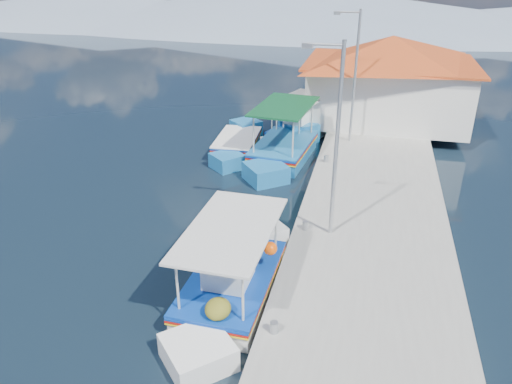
# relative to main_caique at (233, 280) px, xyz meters

# --- Properties ---
(ground) EXTENTS (160.00, 160.00, 0.00)m
(ground) POSITION_rel_main_caique_xyz_m (-2.27, 1.19, -0.46)
(ground) COLOR black
(ground) RESTS_ON ground
(quay) EXTENTS (5.00, 44.00, 0.50)m
(quay) POSITION_rel_main_caique_xyz_m (3.63, 7.19, -0.21)
(quay) COLOR #98968E
(quay) RESTS_ON ground
(bollards) EXTENTS (0.20, 17.20, 0.30)m
(bollards) POSITION_rel_main_caique_xyz_m (1.53, 6.44, 0.19)
(bollards) COLOR #A5A8AD
(bollards) RESTS_ON quay
(main_caique) EXTENTS (2.26, 7.33, 2.41)m
(main_caique) POSITION_rel_main_caique_xyz_m (0.00, 0.00, 0.00)
(main_caique) COLOR white
(main_caique) RESTS_ON ground
(caique_green_canopy) EXTENTS (2.71, 7.54, 2.83)m
(caique_green_canopy) POSITION_rel_main_caique_xyz_m (-0.56, 10.46, -0.04)
(caique_green_canopy) COLOR #1B68A6
(caique_green_canopy) RESTS_ON ground
(caique_blue_hull) EXTENTS (2.07, 6.15, 1.10)m
(caique_blue_hull) POSITION_rel_main_caique_xyz_m (-2.91, 10.91, -0.17)
(caique_blue_hull) COLOR #1B68A6
(caique_blue_hull) RESTS_ON ground
(caique_far) EXTENTS (3.36, 6.32, 2.34)m
(caique_far) POSITION_rel_main_caique_xyz_m (-0.30, 13.41, -0.03)
(caique_far) COLOR white
(caique_far) RESTS_ON ground
(harbor_building) EXTENTS (10.49, 10.49, 4.40)m
(harbor_building) POSITION_rel_main_caique_xyz_m (3.93, 16.19, 2.31)
(harbor_building) COLOR silver
(harbor_building) RESTS_ON quay
(lamp_post_near) EXTENTS (1.21, 0.14, 6.00)m
(lamp_post_near) POSITION_rel_main_caique_xyz_m (2.24, 3.19, 3.39)
(lamp_post_near) COLOR #A5A8AD
(lamp_post_near) RESTS_ON quay
(lamp_post_far) EXTENTS (1.21, 0.14, 6.00)m
(lamp_post_far) POSITION_rel_main_caique_xyz_m (2.24, 12.19, 3.39)
(lamp_post_far) COLOR #A5A8AD
(lamp_post_far) RESTS_ON quay
(mountain_ridge) EXTENTS (171.40, 96.00, 5.50)m
(mountain_ridge) POSITION_rel_main_caique_xyz_m (4.28, 57.19, 1.58)
(mountain_ridge) COLOR gray
(mountain_ridge) RESTS_ON ground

